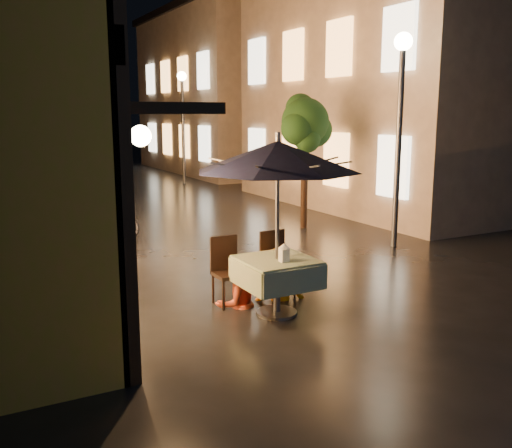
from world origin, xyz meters
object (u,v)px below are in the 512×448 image
streetlamp_near (400,102)px  cafe_table (277,272)px  person_yellow (280,250)px  bicycle_0 (86,233)px  person_orange (236,258)px  table_lantern (284,252)px  patio_umbrella (278,156)px

streetlamp_near → cafe_table: (-4.15, -2.36, -2.33)m
person_yellow → bicycle_0: (-2.02, 3.69, -0.23)m
person_orange → bicycle_0: person_orange is taller
cafe_table → table_lantern: 0.38m
patio_umbrella → table_lantern: 1.24m
bicycle_0 → person_yellow: bearing=-165.3°
patio_umbrella → bicycle_0: (-1.64, 4.27, -1.65)m
person_orange → person_yellow: bearing=171.7°
cafe_table → person_orange: (-0.32, 0.58, 0.10)m
cafe_table → person_yellow: 0.70m
person_orange → table_lantern: bearing=105.1°
cafe_table → bicycle_0: 4.57m
table_lantern → bicycle_0: bearing=110.3°
patio_umbrella → streetlamp_near: bearing=29.6°
table_lantern → bicycle_0: size_ratio=0.13×
patio_umbrella → person_orange: bearing=119.1°
patio_umbrella → cafe_table: bearing=-153.4°
bicycle_0 → patio_umbrella: bearing=-172.9°
streetlamp_near → table_lantern: streetlamp_near is taller
streetlamp_near → patio_umbrella: size_ratio=1.72×
patio_umbrella → person_orange: size_ratio=1.78×
person_orange → bicycle_0: bearing=-78.1°
streetlamp_near → bicycle_0: bearing=161.7°
cafe_table → person_orange: 0.67m
cafe_table → patio_umbrella: (0.00, 0.00, 1.56)m
cafe_table → table_lantern: (0.00, -0.18, 0.33)m
person_orange → streetlamp_near: bearing=-166.2°
cafe_table → person_yellow: (0.38, 0.58, 0.15)m
table_lantern → person_yellow: (0.38, 0.76, -0.19)m
table_lantern → person_yellow: bearing=63.6°
cafe_table → patio_umbrella: bearing=26.6°
cafe_table → person_yellow: bearing=56.8°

